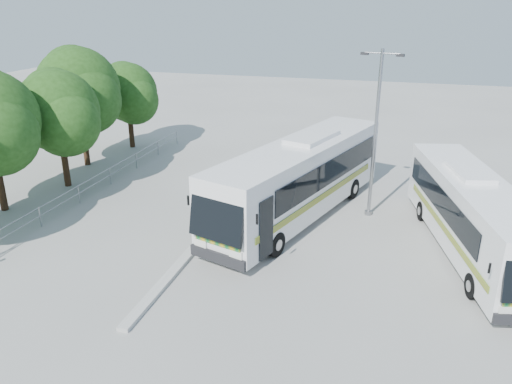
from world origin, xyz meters
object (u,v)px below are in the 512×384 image
(tree_far_e, at_px, (129,93))
(coach_adjacent, at_px, (472,214))
(tree_far_d, at_px, (79,89))
(tree_far_c, at_px, (59,111))
(lamppost, at_px, (376,128))
(coach_main, at_px, (300,178))

(tree_far_e, xyz_separation_m, coach_adjacent, (21.33, -10.39, -2.18))
(tree_far_e, bearing_deg, tree_far_d, -98.63)
(tree_far_e, bearing_deg, coach_adjacent, -25.98)
(tree_far_c, relative_size, coach_adjacent, 0.57)
(lamppost, bearing_deg, coach_adjacent, -20.24)
(tree_far_c, relative_size, lamppost, 0.82)
(tree_far_c, bearing_deg, coach_main, -2.31)
(tree_far_c, distance_m, lamppost, 16.61)
(tree_far_d, height_order, coach_adjacent, tree_far_d)
(tree_far_e, height_order, lamppost, lamppost)
(tree_far_c, xyz_separation_m, lamppost, (16.60, 0.56, 0.08))
(tree_far_d, relative_size, tree_far_e, 1.24)
(tree_far_d, height_order, tree_far_e, tree_far_d)
(tree_far_d, height_order, lamppost, lamppost)
(lamppost, bearing_deg, tree_far_e, 168.83)
(tree_far_e, bearing_deg, tree_far_c, -86.46)
(tree_far_d, relative_size, coach_adjacent, 0.64)
(tree_far_e, xyz_separation_m, lamppost, (17.11, -7.64, 0.46))
(lamppost, bearing_deg, coach_main, -148.42)
(tree_far_d, distance_m, tree_far_e, 4.65)
(tree_far_c, bearing_deg, coach_adjacent, -6.02)
(tree_far_d, xyz_separation_m, coach_adjacent, (22.01, -5.89, -3.11))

